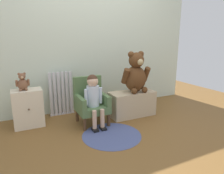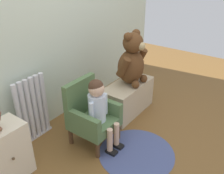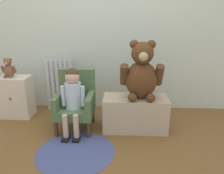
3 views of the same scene
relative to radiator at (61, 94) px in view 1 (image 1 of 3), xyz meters
The scene contains 10 objects.
ground_plane 1.16m from the radiator, 61.61° to the right, with size 6.00×6.00×0.00m, color brown.
back_wall 1.02m from the radiator, 13.35° to the left, with size 3.80×0.05×2.40m, color silver.
radiator is the anchor object (origin of this frame).
small_dresser 0.56m from the radiator, 154.22° to the right, with size 0.38×0.28×0.51m.
child_armchair 0.58m from the radiator, 57.99° to the right, with size 0.41×0.41×0.65m.
child_figure 0.69m from the radiator, 62.91° to the right, with size 0.25×0.35×0.71m.
low_bench 1.11m from the radiator, 27.78° to the right, with size 0.70×0.32×0.38m, color tan.
large_teddy_bear 1.19m from the radiator, 26.88° to the right, with size 0.45×0.31×0.61m.
small_teddy_bear 0.65m from the radiator, 155.46° to the right, with size 0.17×0.12×0.23m.
floor_rug 1.12m from the radiator, 68.18° to the right, with size 0.74×0.74×0.01m, color #444F7E.
Camera 1 is at (-1.11, -2.06, 1.17)m, focal length 32.00 mm.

